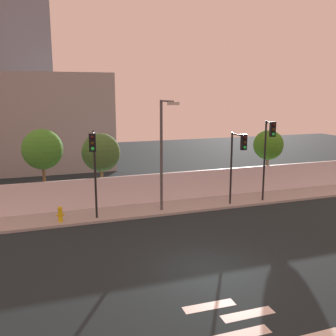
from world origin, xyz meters
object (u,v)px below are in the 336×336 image
roadside_tree_midright (268,145)px  traffic_light_right (238,153)px  traffic_light_center (269,144)px  street_lamp_curbside (163,146)px  roadside_tree_midleft (101,153)px  traffic_light_left (94,157)px  fire_hydrant (60,214)px  roadside_tree_leftmost (42,149)px

roadside_tree_midright → traffic_light_right: bearing=-141.0°
traffic_light_center → traffic_light_right: size_ratio=1.14×
street_lamp_curbside → roadside_tree_midleft: bearing=134.1°
traffic_light_left → traffic_light_right: (8.45, 0.06, -0.26)m
traffic_light_left → fire_hydrant: size_ratio=5.66×
roadside_tree_midright → fire_hydrant: bearing=-168.5°
fire_hydrant → roadside_tree_midleft: roadside_tree_midleft is taller
street_lamp_curbside → fire_hydrant: street_lamp_curbside is taller
roadside_tree_leftmost → roadside_tree_midright: 15.44m
traffic_light_right → traffic_light_left: bearing=-179.6°
roadside_tree_midleft → traffic_light_left: bearing=-105.0°
traffic_light_left → street_lamp_curbside: bearing=9.7°
traffic_light_left → traffic_light_center: bearing=1.7°
roadside_tree_leftmost → fire_hydrant: bearing=-78.2°
traffic_light_right → fire_hydrant: size_ratio=5.23×
roadside_tree_midleft → roadside_tree_midright: 12.02m
traffic_light_center → street_lamp_curbside: size_ratio=0.80×
traffic_light_left → roadside_tree_leftmost: size_ratio=0.99×
street_lamp_curbside → roadside_tree_midright: street_lamp_curbside is taller
traffic_light_center → roadside_tree_midleft: bearing=160.4°
fire_hydrant → street_lamp_curbside: bearing=-0.7°
traffic_light_left → roadside_tree_midright: 13.56m
roadside_tree_leftmost → roadside_tree_midright: roadside_tree_leftmost is taller
traffic_light_left → traffic_light_center: 10.70m
traffic_light_center → traffic_light_right: traffic_light_center is taller
roadside_tree_leftmost → roadside_tree_midleft: roadside_tree_leftmost is taller
traffic_light_left → street_lamp_curbside: (4.00, 0.68, 0.30)m
traffic_light_center → roadside_tree_midright: bearing=56.1°
roadside_tree_midleft → traffic_light_center: bearing=-19.6°
traffic_light_left → roadside_tree_midright: bearing=16.1°
roadside_tree_midleft → street_lamp_curbside: bearing=-45.9°
traffic_light_center → roadside_tree_midleft: (-9.69, 3.46, -0.53)m
traffic_light_right → street_lamp_curbside: bearing=172.1°
traffic_light_left → street_lamp_curbside: street_lamp_curbside is taller
traffic_light_right → street_lamp_curbside: (-4.45, 0.62, 0.56)m
traffic_light_right → fire_hydrant: 10.63m
traffic_light_left → roadside_tree_leftmost: (-2.41, 3.77, -0.01)m
traffic_light_right → street_lamp_curbside: street_lamp_curbside is taller
traffic_light_right → traffic_light_center: bearing=6.4°
street_lamp_curbside → roadside_tree_midleft: 4.35m
traffic_light_left → traffic_light_right: size_ratio=1.08×
traffic_light_center → fire_hydrant: traffic_light_center is taller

